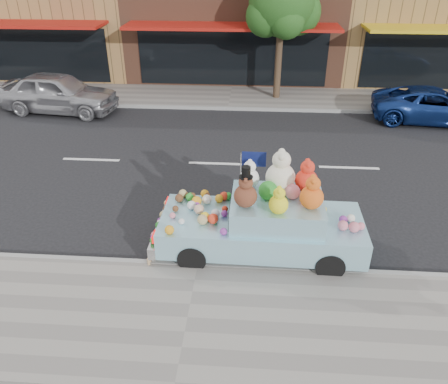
# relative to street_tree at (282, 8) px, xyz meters

# --- Properties ---
(ground) EXTENTS (120.00, 120.00, 0.00)m
(ground) POSITION_rel_street_tree_xyz_m (-2.03, -6.55, -3.69)
(ground) COLOR black
(ground) RESTS_ON ground
(near_sidewalk) EXTENTS (60.00, 3.00, 0.12)m
(near_sidewalk) POSITION_rel_street_tree_xyz_m (-2.03, -13.05, -3.63)
(near_sidewalk) COLOR gray
(near_sidewalk) RESTS_ON ground
(far_sidewalk) EXTENTS (60.00, 3.00, 0.12)m
(far_sidewalk) POSITION_rel_street_tree_xyz_m (-2.03, -0.05, -3.63)
(far_sidewalk) COLOR gray
(far_sidewalk) RESTS_ON ground
(near_kerb) EXTENTS (60.00, 0.12, 0.13)m
(near_kerb) POSITION_rel_street_tree_xyz_m (-2.03, -11.55, -3.63)
(near_kerb) COLOR gray
(near_kerb) RESTS_ON ground
(far_kerb) EXTENTS (60.00, 0.12, 0.13)m
(far_kerb) POSITION_rel_street_tree_xyz_m (-2.03, -1.55, -3.63)
(far_kerb) COLOR gray
(far_kerb) RESTS_ON ground
(street_tree) EXTENTS (3.00, 2.70, 5.22)m
(street_tree) POSITION_rel_street_tree_xyz_m (0.00, 0.00, 0.00)
(street_tree) COLOR #38281C
(street_tree) RESTS_ON ground
(car_silver) EXTENTS (4.80, 2.38, 1.57)m
(car_silver) POSITION_rel_street_tree_xyz_m (-8.70, -2.25, -2.91)
(car_silver) COLOR #AAAAAF
(car_silver) RESTS_ON ground
(car_blue) EXTENTS (4.73, 2.59, 1.26)m
(car_blue) POSITION_rel_street_tree_xyz_m (5.79, -2.29, -3.07)
(car_blue) COLOR navy
(car_blue) RESTS_ON ground
(art_car) EXTENTS (4.51, 1.84, 2.27)m
(art_car) POSITION_rel_street_tree_xyz_m (-0.68, -10.82, -2.89)
(art_car) COLOR black
(art_car) RESTS_ON ground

